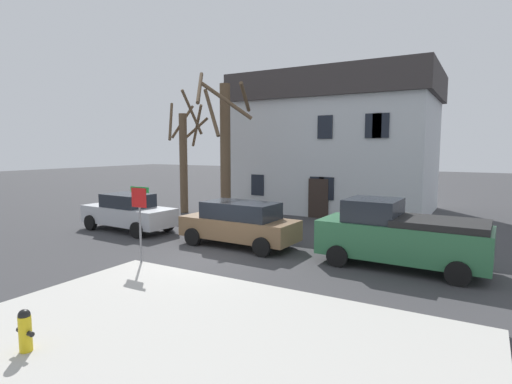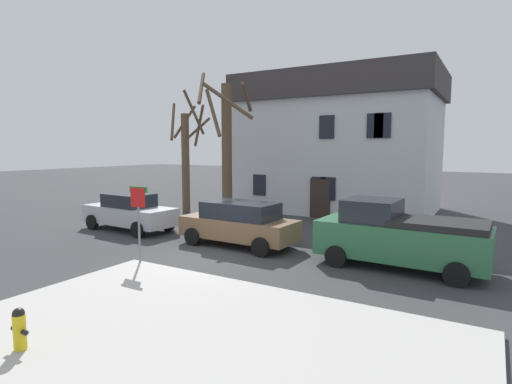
{
  "view_description": "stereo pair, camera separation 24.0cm",
  "coord_description": "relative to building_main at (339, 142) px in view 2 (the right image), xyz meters",
  "views": [
    {
      "loc": [
        8.11,
        -10.91,
        3.71
      ],
      "look_at": [
        0.17,
        3.04,
        1.97
      ],
      "focal_mm": 28.46,
      "sensor_mm": 36.0,
      "label": 1
    },
    {
      "loc": [
        8.32,
        -10.79,
        3.71
      ],
      "look_at": [
        0.17,
        3.04,
        1.97
      ],
      "focal_mm": 28.46,
      "sensor_mm": 36.0,
      "label": 2
    }
  ],
  "objects": [
    {
      "name": "car_brown_wagon",
      "position": [
        -0.1,
        -11.0,
        -3.17
      ],
      "size": [
        4.57,
        2.07,
        1.69
      ],
      "color": "brown",
      "rests_on": "ground_plane"
    },
    {
      "name": "pickup_truck_green",
      "position": [
        5.7,
        -10.83,
        -3.04
      ],
      "size": [
        5.08,
        2.35,
        2.1
      ],
      "color": "#2D6B42",
      "rests_on": "ground_plane"
    },
    {
      "name": "car_silver_sedan",
      "position": [
        -6.0,
        -11.01,
        -3.22
      ],
      "size": [
        4.68,
        2.14,
        1.67
      ],
      "color": "#B7BABF",
      "rests_on": "ground_plane"
    },
    {
      "name": "sidewalk_slab",
      "position": [
        3.36,
        -19.0,
        -4.0
      ],
      "size": [
        10.24,
        8.64,
        0.12
      ],
      "primitive_type": "cube",
      "color": "#B7B5AD",
      "rests_on": "ground_plane"
    },
    {
      "name": "fire_hydrant",
      "position": [
        1.0,
        -19.9,
        -3.54
      ],
      "size": [
        0.42,
        0.22,
        0.77
      ],
      "color": "gold",
      "rests_on": "sidewalk_slab"
    },
    {
      "name": "building_main",
      "position": [
        0.0,
        0.0,
        0.0
      ],
      "size": [
        11.26,
        7.6,
        7.97
      ],
      "color": "silver",
      "rests_on": "ground_plane"
    },
    {
      "name": "tree_bare_mid",
      "position": [
        -3.95,
        -6.28,
        -0.12
      ],
      "size": [
        3.67,
        3.29,
        7.78
      ],
      "color": "brown",
      "rests_on": "ground_plane"
    },
    {
      "name": "tree_bare_near",
      "position": [
        -7.18,
        -5.59,
        -0.72
      ],
      "size": [
        2.33,
        2.29,
        6.88
      ],
      "color": "brown",
      "rests_on": "ground_plane"
    },
    {
      "name": "street_sign_pole",
      "position": [
        -1.39,
        -14.79,
        -2.28
      ],
      "size": [
        0.76,
        0.07,
        2.52
      ],
      "color": "slate",
      "rests_on": "ground_plane"
    },
    {
      "name": "ground_plane",
      "position": [
        -0.17,
        -12.93,
        -4.06
      ],
      "size": [
        120.0,
        120.0,
        0.0
      ],
      "primitive_type": "plane",
      "color": "#38383A"
    }
  ]
}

